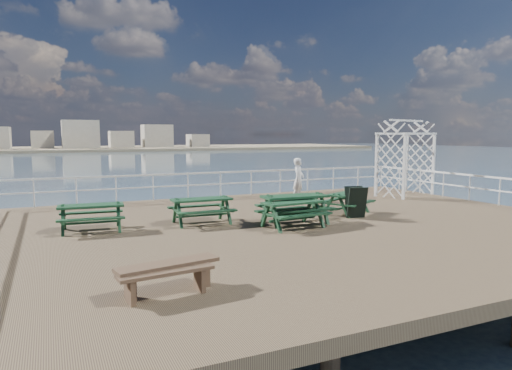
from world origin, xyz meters
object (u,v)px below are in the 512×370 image
object	(u,v)px
flat_bench_far	(168,270)
picnic_table_a	(91,212)
flat_bench_near	(166,277)
picnic_table_c	(347,199)
person	(299,179)
picnic_table_d	(293,208)
picnic_table_b	(202,205)
trellis_arbor	(405,162)
picnic_table_e	(295,203)

from	to	relation	value
flat_bench_far	picnic_table_a	bearing A→B (deg)	87.50
picnic_table_a	flat_bench_near	bearing A→B (deg)	-78.66
picnic_table_c	person	world-z (taller)	person
picnic_table_d	picnic_table_c	bearing A→B (deg)	18.60
picnic_table_d	picnic_table_a	bearing A→B (deg)	155.11
picnic_table_b	picnic_table_d	bearing A→B (deg)	-35.26
flat_bench_near	person	world-z (taller)	person
trellis_arbor	flat_bench_far	bearing A→B (deg)	-164.52
picnic_table_c	picnic_table_d	size ratio (longest dim) A/B	1.10
picnic_table_c	picnic_table_e	size ratio (longest dim) A/B	1.01
picnic_table_b	flat_bench_far	xyz separation A→B (m)	(-2.39, -5.59, -0.18)
trellis_arbor	picnic_table_a	bearing A→B (deg)	172.42
picnic_table_d	flat_bench_far	world-z (taller)	picnic_table_d
picnic_table_b	trellis_arbor	bearing A→B (deg)	14.85
flat_bench_far	picnic_table_e	bearing A→B (deg)	31.77
picnic_table_a	picnic_table_c	size ratio (longest dim) A/B	0.89
picnic_table_b	flat_bench_far	bearing A→B (deg)	-111.89
picnic_table_d	flat_bench_near	size ratio (longest dim) A/B	1.17
picnic_table_e	picnic_table_b	bearing A→B (deg)	159.37
flat_bench_far	trellis_arbor	world-z (taller)	trellis_arbor
flat_bench_far	person	bearing A→B (deg)	38.97
picnic_table_b	flat_bench_near	bearing A→B (deg)	-111.79
picnic_table_e	person	size ratio (longest dim) A/B	1.20
picnic_table_c	flat_bench_far	xyz separation A→B (m)	(-7.43, -5.18, -0.14)
picnic_table_b	picnic_table_d	xyz separation A→B (m)	(2.24, -1.66, -0.00)
trellis_arbor	person	distance (m)	5.18
picnic_table_c	flat_bench_near	bearing A→B (deg)	-169.93
flat_bench_far	trellis_arbor	xyz separation A→B (m)	(12.64, 8.06, 1.10)
flat_bench_near	trellis_arbor	bearing A→B (deg)	26.41
picnic_table_d	flat_bench_near	xyz separation A→B (m)	(-4.73, -4.17, -0.21)
picnic_table_d	flat_bench_near	distance (m)	6.31
picnic_table_b	person	distance (m)	5.97
picnic_table_e	flat_bench_near	world-z (taller)	picnic_table_e
trellis_arbor	person	size ratio (longest dim) A/B	1.92
picnic_table_e	flat_bench_far	xyz separation A→B (m)	(-5.00, -4.45, -0.24)
picnic_table_d	picnic_table_e	size ratio (longest dim) A/B	0.92
picnic_table_c	trellis_arbor	bearing A→B (deg)	3.29
picnic_table_a	person	world-z (taller)	person
flat_bench_near	picnic_table_b	bearing A→B (deg)	60.22
trellis_arbor	picnic_table_b	bearing A→B (deg)	176.52
picnic_table_b	flat_bench_near	size ratio (longest dim) A/B	1.12
picnic_table_c	flat_bench_near	distance (m)	9.27
picnic_table_b	flat_bench_far	distance (m)	6.08
picnic_table_a	picnic_table_b	size ratio (longest dim) A/B	1.02
picnic_table_b	picnic_table_d	world-z (taller)	picnic_table_b
picnic_table_b	picnic_table_a	bearing A→B (deg)	176.99
picnic_table_c	picnic_table_e	xyz separation A→B (m)	(-2.43, -0.72, 0.10)
person	picnic_table_b	bearing A→B (deg)	168.22
picnic_table_d	trellis_arbor	size ratio (longest dim) A/B	0.57
picnic_table_d	person	bearing A→B (deg)	52.92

